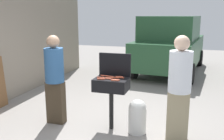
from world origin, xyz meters
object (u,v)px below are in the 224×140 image
hot_dog_0 (109,78)px  propane_tank (137,115)px  hot_dog_5 (108,79)px  hot_dog_4 (101,79)px  hot_dog_8 (104,76)px  hot_dog_1 (119,77)px  hot_dog_3 (115,80)px  parked_minivan (171,44)px  hot_dog_6 (115,78)px  hot_dog_7 (116,80)px  hot_dog_10 (120,78)px  person_right (179,85)px  hot_dog_2 (110,77)px  person_left (55,77)px  hot_dog_9 (101,78)px  bbq_grill (111,86)px

hot_dog_0 → propane_tank: (0.52, 0.02, -0.65)m
hot_dog_5 → hot_dog_4: bearing=-145.9°
hot_dog_4 → hot_dog_8: bearing=95.3°
hot_dog_1 → hot_dog_3: same height
hot_dog_5 → parked_minivan: bearing=83.0°
hot_dog_6 → propane_tank: 0.78m
hot_dog_6 → hot_dog_7: size_ratio=1.00×
hot_dog_1 → hot_dog_10: 0.06m
propane_tank → parked_minivan: parked_minivan is taller
hot_dog_0 → hot_dog_5: 0.05m
hot_dog_10 → hot_dog_3: bearing=-101.1°
hot_dog_10 → person_right: bearing=-7.6°
hot_dog_0 → hot_dog_10: (0.18, 0.09, 0.00)m
hot_dog_2 → person_right: bearing=-7.3°
person_left → parked_minivan: size_ratio=0.37×
hot_dog_5 → parked_minivan: size_ratio=0.03×
hot_dog_9 → hot_dog_6: bearing=17.5°
hot_dog_3 → hot_dog_9: size_ratio=1.00×
hot_dog_5 → person_left: (-1.07, 0.03, -0.05)m
hot_dog_9 → person_right: size_ratio=0.07×
bbq_grill → propane_tank: (0.49, -0.02, -0.49)m
hot_dog_3 → hot_dog_6: 0.19m
bbq_grill → hot_dog_3: 0.25m
hot_dog_6 → bbq_grill: bearing=-163.8°
hot_dog_2 → hot_dog_4: 0.24m
hot_dog_10 → parked_minivan: parked_minivan is taller
hot_dog_1 → hot_dog_4: bearing=-136.7°
hot_dog_0 → hot_dog_9: 0.16m
hot_dog_1 → person_left: size_ratio=0.08×
hot_dog_6 → parked_minivan: 5.24m
hot_dog_4 → hot_dog_7: bearing=4.4°
bbq_grill → hot_dog_4: size_ratio=7.40×
hot_dog_10 → parked_minivan: (0.46, 5.19, 0.05)m
hot_dog_0 → hot_dog_8: bearing=136.2°
hot_dog_9 → hot_dog_0: bearing=7.9°
hot_dog_4 → person_right: bearing=2.7°
hot_dog_0 → hot_dog_2: 0.11m
bbq_grill → hot_dog_10: hot_dog_10 is taller
hot_dog_6 → hot_dog_8: (-0.24, 0.08, 0.00)m
hot_dog_4 → propane_tank: bearing=12.1°
hot_dog_6 → propane_tank: bearing=-4.8°
hot_dog_3 → hot_dog_10: same height
bbq_grill → propane_tank: bearing=-1.8°
hot_dog_2 → hot_dog_5: (0.00, -0.15, 0.00)m
hot_dog_1 → hot_dog_3: bearing=-92.0°
hot_dog_6 → hot_dog_10: (0.09, 0.03, 0.00)m
hot_dog_10 → propane_tank: bearing=-10.7°
hot_dog_8 → person_left: 0.95m
hot_dog_3 → hot_dog_4: bearing=177.3°
hot_dog_1 → hot_dog_2: bearing=-169.7°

